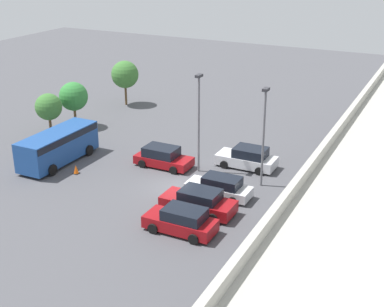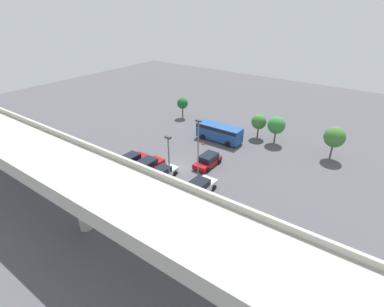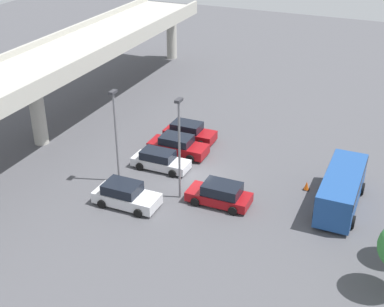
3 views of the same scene
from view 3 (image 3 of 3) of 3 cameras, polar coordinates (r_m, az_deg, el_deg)
The scene contains 11 objects.
ground_plane at distance 41.07m, azimuth 0.83°, elevation -2.54°, with size 112.63×112.63×0.00m, color #4C4C51.
highway_overpass at distance 45.73m, azimuth -16.68°, elevation 8.02°, with size 53.81×6.83×7.39m.
parked_car_0 at distance 37.68m, azimuth -7.11°, elevation -4.42°, with size 2.25×4.64×1.66m.
parked_car_1 at distance 37.59m, azimuth 3.00°, elevation -4.35°, with size 2.21×4.49×1.59m.
parked_car_2 at distance 42.03m, azimuth -3.45°, elevation -0.73°, with size 1.97×4.57×1.49m.
parked_car_3 at distance 44.10m, azimuth -1.53°, elevation 0.84°, with size 2.22×4.89×1.61m.
parked_car_4 at distance 46.41m, azimuth -0.32°, elevation 2.29°, with size 2.10×4.44×1.62m.
shuttle_bus at distance 38.26m, azimuth 15.70°, elevation -3.48°, with size 7.35×2.70×2.56m.
lamp_post_near_aisle at distance 38.99m, azimuth -8.15°, elevation 2.58°, with size 0.70×0.35×7.27m.
lamp_post_mid_lot at distance 36.44m, azimuth -1.37°, elevation 1.29°, with size 0.70×0.35×7.59m.
traffic_cone at distance 40.20m, azimuth 12.12°, elevation -3.40°, with size 0.44×0.44×0.70m.
Camera 3 is at (-32.79, -13.58, 20.66)m, focal length 50.00 mm.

